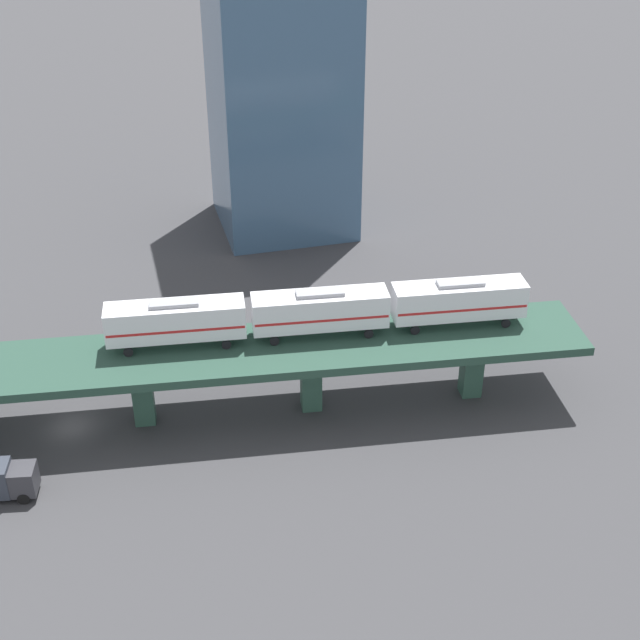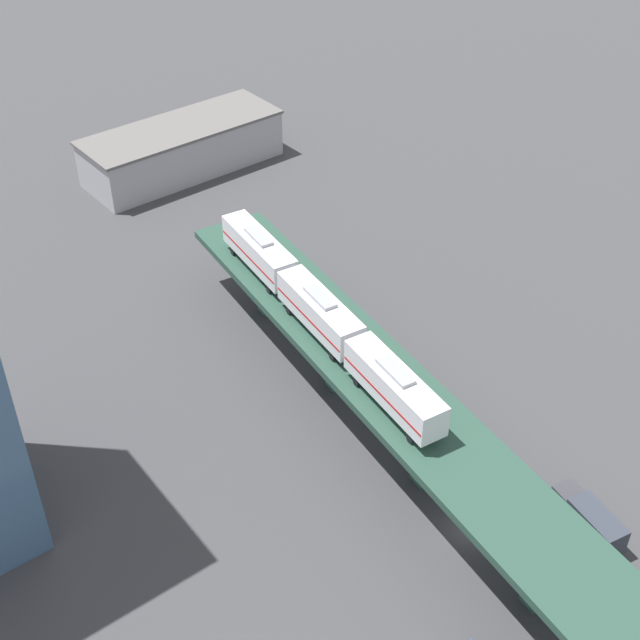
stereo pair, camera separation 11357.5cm
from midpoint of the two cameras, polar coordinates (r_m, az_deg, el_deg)
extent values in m
plane|color=#38383A|center=(58.13, -27.26, -46.47)|extent=(400.00, 400.00, 0.00)
cube|color=#244135|center=(52.03, -30.09, -45.33)|extent=(19.06, 92.35, 0.80)
cube|color=#2D5142|center=(54.11, -26.60, -54.73)|extent=(2.00, 2.00, 6.08)
cube|color=#2D5142|center=(56.98, -29.58, -39.62)|extent=(2.00, 2.00, 6.08)
cube|color=#2D5142|center=(63.37, -31.22, -26.73)|extent=(2.00, 2.00, 6.08)
cube|color=#2D5142|center=(72.35, -32.26, -16.59)|extent=(2.00, 2.00, 6.08)
cube|color=silver|center=(52.93, -34.32, -34.43)|extent=(4.18, 12.24, 3.10)
cube|color=#B21E1E|center=(53.19, -34.19, -34.55)|extent=(4.19, 12.01, 0.24)
cube|color=gray|center=(51.44, -35.12, -33.71)|extent=(1.88, 4.33, 0.36)
cylinder|color=black|center=(53.62, -34.64, -39.59)|extent=(0.32, 0.86, 0.84)
cylinder|color=black|center=(52.91, -31.52, -39.18)|extent=(0.32, 0.86, 0.84)
cylinder|color=black|center=(56.90, -34.97, -31.56)|extent=(0.32, 0.86, 0.84)
cylinder|color=black|center=(56.23, -32.32, -31.09)|extent=(0.32, 0.86, 0.84)
cube|color=silver|center=(59.19, -34.82, -23.22)|extent=(4.18, 12.24, 3.10)
cube|color=#B21E1E|center=(59.42, -34.72, -23.38)|extent=(4.19, 12.01, 0.24)
cube|color=gray|center=(57.86, -35.47, -22.31)|extent=(1.88, 4.33, 0.36)
cylinder|color=black|center=(58.92, -35.10, -27.92)|extent=(0.32, 0.86, 0.84)
cylinder|color=black|center=(58.27, -32.63, -27.43)|extent=(0.32, 0.86, 0.84)
cylinder|color=black|center=(63.60, -35.32, -21.39)|extent=(0.32, 0.86, 0.84)
cylinder|color=black|center=(63.01, -33.15, -20.88)|extent=(0.32, 0.86, 0.84)
cube|color=silver|center=(67.25, -35.16, -14.43)|extent=(4.18, 12.24, 3.10)
cube|color=#B21E1E|center=(67.46, -35.07, -14.59)|extent=(4.19, 12.01, 0.24)
cube|color=gray|center=(66.09, -35.70, -13.46)|extent=(1.88, 4.33, 0.36)
cylinder|color=black|center=(66.22, -35.40, -18.49)|extent=(0.32, 0.86, 0.84)
cylinder|color=black|center=(65.65, -33.36, -17.98)|extent=(0.32, 0.86, 0.84)
cylinder|color=black|center=(71.90, -35.55, -13.36)|extent=(0.32, 0.86, 0.84)
cylinder|color=black|center=(71.38, -33.72, -12.85)|extent=(0.32, 0.86, 0.84)
cube|color=#333338|center=(54.50, -14.91, -46.66)|extent=(2.52, 2.36, 2.30)
cube|color=#2D333D|center=(53.86, -13.40, -50.28)|extent=(3.18, 5.52, 2.70)
cylinder|color=black|center=(55.52, -13.23, -46.50)|extent=(0.52, 1.05, 1.00)
cylinder|color=black|center=(55.75, -16.07, -47.08)|extent=(0.52, 1.05, 1.00)
cylinder|color=black|center=(54.96, -10.69, -51.56)|extent=(0.52, 1.05, 1.00)
cylinder|color=black|center=(55.21, -13.99, -52.21)|extent=(0.52, 1.05, 1.00)
cube|color=#99999E|center=(99.36, -30.62, 0.07)|extent=(28.25, 10.73, 6.40)
cube|color=#595654|center=(97.63, -31.24, 1.66)|extent=(28.82, 10.94, 0.40)
camera|label=1|loc=(56.79, 37.19, 25.18)|focal=50.00mm
camera|label=2|loc=(56.79, -142.81, -25.18)|focal=50.00mm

